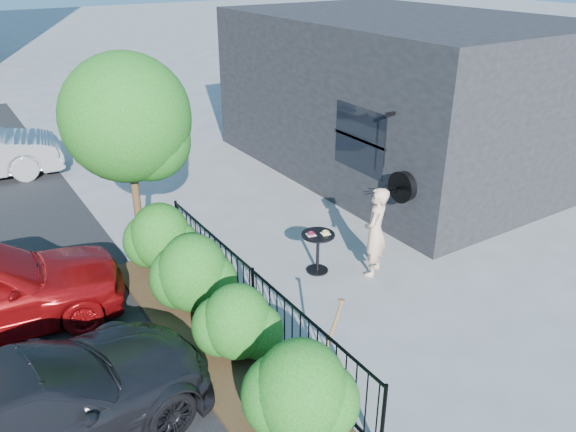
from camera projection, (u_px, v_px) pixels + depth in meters
ground at (330, 299)px, 9.68m from camera, size 120.00×120.00×0.00m
shop_building at (397, 94)px, 14.93m from camera, size 6.22×9.00×4.00m
fence at (253, 298)px, 8.70m from camera, size 0.05×6.05×1.10m
planting_bed at (215, 341)px, 8.58m from camera, size 1.30×6.00×0.08m
shrubs at (215, 299)px, 8.42m from camera, size 1.10×5.60×1.24m
patio_tree at (132, 125)px, 9.50m from camera, size 2.20×2.20×3.94m
cafe_table at (318, 246)px, 10.30m from camera, size 0.62×0.62×0.83m
woman at (375, 232)px, 10.11m from camera, size 0.74×0.68×1.70m
shovel at (327, 347)px, 7.61m from camera, size 0.45×0.17×1.30m
car_darkgrey at (19, 415)px, 6.36m from camera, size 4.86×2.54×1.35m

